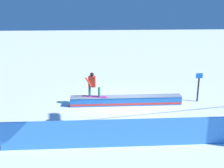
{
  "coord_description": "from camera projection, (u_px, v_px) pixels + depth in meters",
  "views": [
    {
      "loc": [
        2.13,
        14.22,
        5.33
      ],
      "look_at": [
        0.92,
        0.97,
        1.56
      ],
      "focal_mm": 41.77,
      "sensor_mm": 36.0,
      "label": 1
    }
  ],
  "objects": [
    {
      "name": "ground_plane",
      "position": [
        126.0,
        105.0,
        15.26
      ],
      "size": [
        120.0,
        120.0,
        0.0
      ],
      "primitive_type": "plane",
      "color": "white"
    },
    {
      "name": "grind_box",
      "position": [
        126.0,
        101.0,
        15.19
      ],
      "size": [
        6.47,
        0.77,
        0.54
      ],
      "color": "blue",
      "rests_on": "ground_plane"
    },
    {
      "name": "snowboarder",
      "position": [
        93.0,
        84.0,
        14.81
      ],
      "size": [
        1.46,
        0.64,
        1.42
      ],
      "color": "#BA228D",
      "rests_on": "grind_box"
    },
    {
      "name": "safety_fence",
      "position": [
        143.0,
        133.0,
        10.47
      ],
      "size": [
        11.3,
        0.37,
        1.19
      ],
      "primitive_type": "cube",
      "rotation": [
        0.0,
        0.0,
        -0.03
      ],
      "color": "#3A85DC",
      "rests_on": "ground_plane"
    },
    {
      "name": "trail_marker",
      "position": [
        198.0,
        86.0,
        15.58
      ],
      "size": [
        0.4,
        0.1,
        1.75
      ],
      "color": "#262628",
      "rests_on": "ground_plane"
    }
  ]
}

